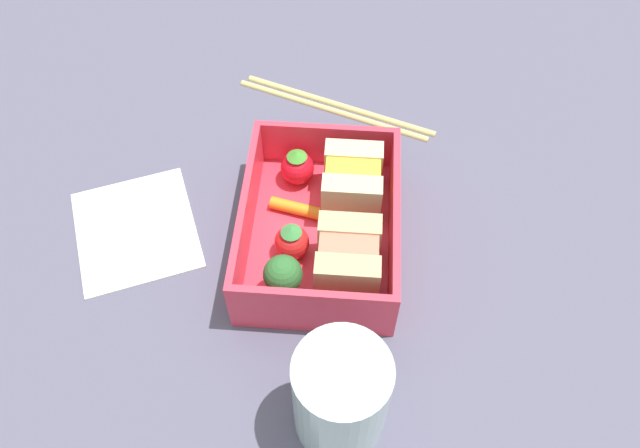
# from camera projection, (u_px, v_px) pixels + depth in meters

# --- Properties ---
(ground_plane) EXTENTS (1.20, 1.20, 0.02)m
(ground_plane) POSITION_uv_depth(u_px,v_px,m) (320.00, 247.00, 0.57)
(ground_plane) COLOR #535065
(bento_tray) EXTENTS (0.18, 0.13, 0.01)m
(bento_tray) POSITION_uv_depth(u_px,v_px,m) (320.00, 238.00, 0.56)
(bento_tray) COLOR #DF3448
(bento_tray) RESTS_ON ground_plane
(bento_rim) EXTENTS (0.18, 0.13, 0.05)m
(bento_rim) POSITION_uv_depth(u_px,v_px,m) (320.00, 218.00, 0.53)
(bento_rim) COLOR #DF3448
(bento_rim) RESTS_ON bento_tray
(sandwich_left) EXTENTS (0.06, 0.05, 0.05)m
(sandwich_left) POSITION_uv_depth(u_px,v_px,m) (352.00, 183.00, 0.55)
(sandwich_left) COLOR #D1BA8B
(sandwich_left) RESTS_ON bento_tray
(sandwich_center_left) EXTENTS (0.06, 0.05, 0.05)m
(sandwich_center_left) POSITION_uv_depth(u_px,v_px,m) (348.00, 259.00, 0.51)
(sandwich_center_left) COLOR tan
(sandwich_center_left) RESTS_ON bento_tray
(strawberry_far_left) EXTENTS (0.03, 0.03, 0.04)m
(strawberry_far_left) POSITION_uv_depth(u_px,v_px,m) (297.00, 167.00, 0.57)
(strawberry_far_left) COLOR red
(strawberry_far_left) RESTS_ON bento_tray
(carrot_stick_far_left) EXTENTS (0.02, 0.05, 0.01)m
(carrot_stick_far_left) POSITION_uv_depth(u_px,v_px,m) (295.00, 208.00, 0.56)
(carrot_stick_far_left) COLOR orange
(carrot_stick_far_left) RESTS_ON bento_tray
(strawberry_left) EXTENTS (0.03, 0.03, 0.04)m
(strawberry_left) POSITION_uv_depth(u_px,v_px,m) (292.00, 242.00, 0.53)
(strawberry_left) COLOR red
(strawberry_left) RESTS_ON bento_tray
(broccoli_floret) EXTENTS (0.03, 0.03, 0.04)m
(broccoli_floret) POSITION_uv_depth(u_px,v_px,m) (283.00, 275.00, 0.49)
(broccoli_floret) COLOR #8CD066
(broccoli_floret) RESTS_ON bento_tray
(chopstick_pair) EXTENTS (0.08, 0.21, 0.01)m
(chopstick_pair) POSITION_uv_depth(u_px,v_px,m) (338.00, 106.00, 0.66)
(chopstick_pair) COLOR tan
(chopstick_pair) RESTS_ON ground_plane
(drinking_glass) EXTENTS (0.07, 0.07, 0.09)m
(drinking_glass) POSITION_uv_depth(u_px,v_px,m) (341.00, 397.00, 0.43)
(drinking_glass) COLOR silver
(drinking_glass) RESTS_ON ground_plane
(folded_napkin) EXTENTS (0.15, 0.14, 0.00)m
(folded_napkin) POSITION_uv_depth(u_px,v_px,m) (135.00, 230.00, 0.57)
(folded_napkin) COLOR white
(folded_napkin) RESTS_ON ground_plane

